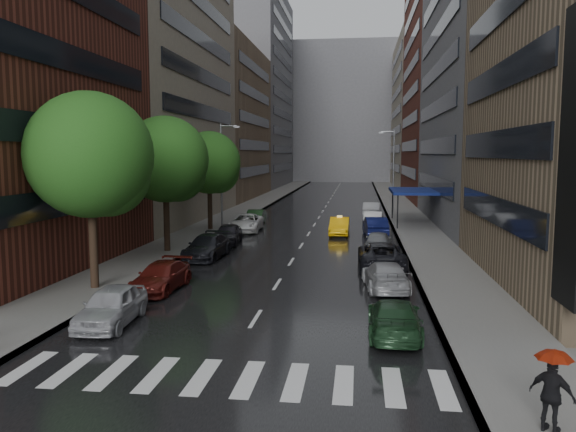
% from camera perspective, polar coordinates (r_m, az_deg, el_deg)
% --- Properties ---
extents(ground, '(220.00, 220.00, 0.00)m').
position_cam_1_polar(ground, '(19.24, -5.56, -13.77)').
color(ground, gray).
rests_on(ground, ground).
extents(road, '(14.00, 140.00, 0.01)m').
position_cam_1_polar(road, '(68.05, 3.76, 0.81)').
color(road, black).
rests_on(road, ground).
extents(sidewalk_left, '(4.00, 140.00, 0.15)m').
position_cam_1_polar(sidewalk_left, '(69.16, -3.70, 0.96)').
color(sidewalk_left, gray).
rests_on(sidewalk_left, ground).
extents(sidewalk_right, '(4.00, 140.00, 0.15)m').
position_cam_1_polar(sidewalk_right, '(68.10, 11.34, 0.77)').
color(sidewalk_right, gray).
rests_on(sidewalk_right, ground).
extents(crosswalk, '(13.15, 2.80, 0.01)m').
position_cam_1_polar(crosswalk, '(17.38, -6.40, -16.01)').
color(crosswalk, silver).
rests_on(crosswalk, ground).
extents(buildings_left, '(8.00, 108.00, 38.00)m').
position_cam_1_polar(buildings_left, '(79.29, -6.93, 13.15)').
color(buildings_left, maroon).
rests_on(buildings_left, ground).
extents(buildings_right, '(8.05, 109.10, 36.00)m').
position_cam_1_polar(buildings_right, '(75.58, 15.88, 12.56)').
color(buildings_right, '#937A5B').
rests_on(buildings_right, ground).
extents(building_far, '(40.00, 14.00, 32.00)m').
position_cam_1_polar(building_far, '(135.99, 5.57, 10.34)').
color(building_far, slate).
rests_on(building_far, ground).
extents(tree_near, '(5.98, 5.98, 9.54)m').
position_cam_1_polar(tree_near, '(28.27, -19.48, 5.85)').
color(tree_near, '#382619').
rests_on(tree_near, ground).
extents(tree_mid, '(5.69, 5.69, 9.07)m').
position_cam_1_polar(tree_mid, '(37.87, -12.37, 5.63)').
color(tree_mid, '#382619').
rests_on(tree_mid, ground).
extents(tree_far, '(5.33, 5.33, 8.50)m').
position_cam_1_polar(tree_far, '(48.34, -8.00, 5.39)').
color(tree_far, '#382619').
rests_on(tree_far, ground).
extents(taxi, '(1.58, 4.39, 1.44)m').
position_cam_1_polar(taxi, '(45.67, 5.25, -1.05)').
color(taxi, '#FDB50D').
rests_on(taxi, ground).
extents(parked_cars_left, '(2.60, 34.97, 1.51)m').
position_cam_1_polar(parked_cars_left, '(38.07, -7.26, -2.55)').
color(parked_cars_left, '#ACADB2').
rests_on(parked_cars_left, ground).
extents(parked_cars_right, '(2.73, 43.10, 1.58)m').
position_cam_1_polar(parked_cars_right, '(38.41, 9.14, -2.48)').
color(parked_cars_right, '#1C3E22').
rests_on(parked_cars_right, ground).
extents(ped_red_umbrella, '(1.09, 1.01, 2.01)m').
position_cam_1_polar(ped_red_umbrella, '(14.86, 25.31, -15.14)').
color(ped_red_umbrella, black).
rests_on(ped_red_umbrella, sidewalk_right).
extents(street_lamp_left, '(1.74, 0.22, 9.00)m').
position_cam_1_polar(street_lamp_left, '(49.07, -6.70, 4.34)').
color(street_lamp_left, gray).
rests_on(street_lamp_left, sidewalk_left).
extents(street_lamp_right, '(1.74, 0.22, 9.00)m').
position_cam_1_polar(street_lamp_right, '(62.74, 10.59, 4.72)').
color(street_lamp_right, gray).
rests_on(street_lamp_right, sidewalk_right).
extents(awning, '(4.00, 8.00, 3.12)m').
position_cam_1_polar(awning, '(52.95, 12.55, 2.48)').
color(awning, navy).
rests_on(awning, sidewalk_right).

